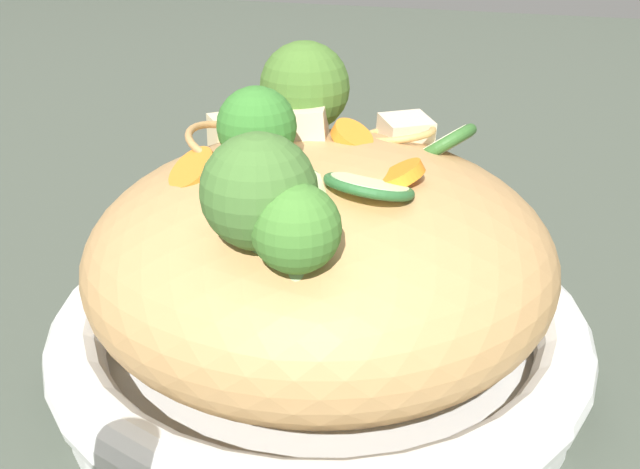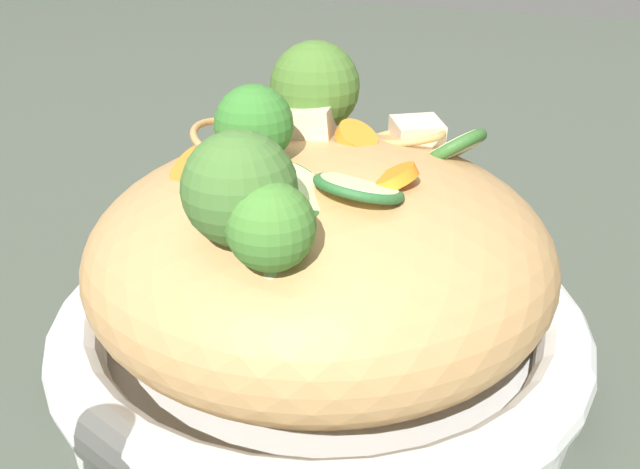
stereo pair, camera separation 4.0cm
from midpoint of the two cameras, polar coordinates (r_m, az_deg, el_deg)
ground_plane at (r=0.44m, az=2.60°, el=-11.08°), size 3.00×3.00×0.00m
serving_bowl at (r=0.43m, az=2.67°, el=-8.09°), size 0.30×0.30×0.05m
noodle_heap at (r=0.40m, az=2.82°, el=-1.59°), size 0.25×0.25×0.13m
broccoli_florets at (r=0.36m, az=-0.23°, el=7.31°), size 0.11×0.20×0.07m
carrot_coins at (r=0.37m, az=1.55°, el=5.76°), size 0.13×0.09×0.03m
zucchini_slices at (r=0.37m, az=7.62°, el=4.79°), size 0.10×0.16×0.04m
chicken_chunks at (r=0.43m, az=2.49°, el=7.98°), size 0.15×0.08×0.05m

